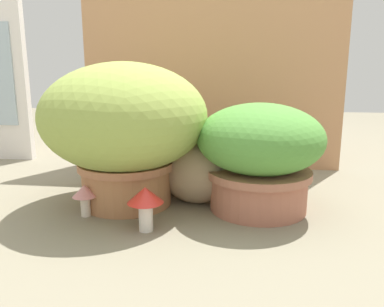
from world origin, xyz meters
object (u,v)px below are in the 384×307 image
leafy_planter (260,153)px  mushroom_ornament_pink (85,194)px  grass_planter (125,125)px  mushroom_ornament_red (145,200)px  cat (198,169)px

leafy_planter → mushroom_ornament_pink: bearing=-166.3°
grass_planter → mushroom_ornament_red: (0.12, -0.22, -0.18)m
grass_planter → mushroom_ornament_pink: size_ratio=5.33×
cat → mushroom_ornament_red: (-0.12, -0.25, -0.03)m
leafy_planter → cat: size_ratio=1.15×
cat → leafy_planter: bearing=-9.2°
mushroom_ornament_red → mushroom_ornament_pink: mushroom_ornament_red is taller
grass_planter → cat: grass_planter is taller
grass_planter → cat: (0.24, 0.03, -0.15)m
cat → mushroom_ornament_pink: size_ratio=3.44×
grass_planter → mushroom_ornament_red: grass_planter is taller
mushroom_ornament_red → mushroom_ornament_pink: (-0.22, 0.09, -0.02)m
mushroom_ornament_red → grass_planter: bearing=118.6°
mushroom_ornament_pink → grass_planter: bearing=53.6°
grass_planter → mushroom_ornament_pink: grass_planter is taller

